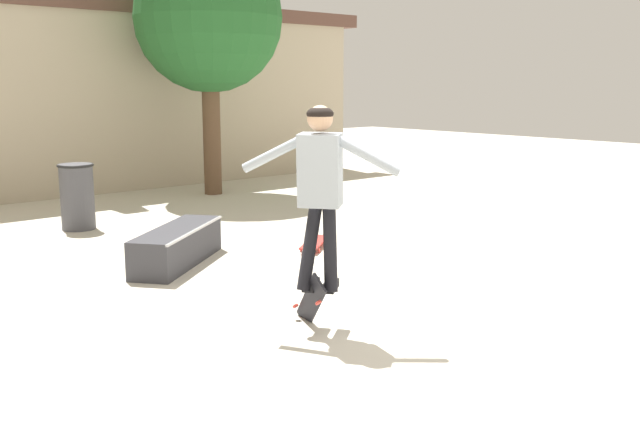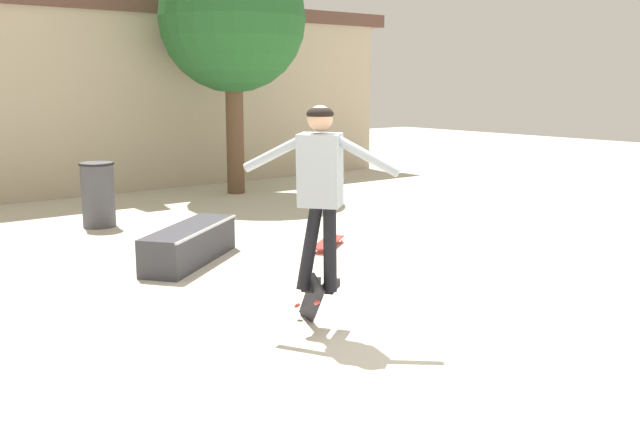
% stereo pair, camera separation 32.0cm
% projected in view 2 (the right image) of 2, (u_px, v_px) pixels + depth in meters
% --- Properties ---
extents(ground_plane, '(40.00, 40.00, 0.00)m').
position_uv_depth(ground_plane, '(399.00, 326.00, 6.13)').
color(ground_plane, beige).
extents(building_backdrop, '(15.67, 0.52, 4.85)m').
position_uv_depth(building_backdrop, '(51.00, 92.00, 12.65)').
color(building_backdrop, '#B7A88E').
rests_on(building_backdrop, ground_plane).
extents(tree_right, '(2.68, 2.68, 4.55)m').
position_uv_depth(tree_right, '(233.00, 20.00, 12.93)').
color(tree_right, brown).
rests_on(tree_right, ground_plane).
extents(skate_ledge, '(1.62, 1.39, 0.42)m').
position_uv_depth(skate_ledge, '(190.00, 244.00, 8.26)').
color(skate_ledge, '#38383D').
rests_on(skate_ledge, ground_plane).
extents(trash_bin, '(0.50, 0.50, 0.94)m').
position_uv_depth(trash_bin, '(98.00, 193.00, 10.27)').
color(trash_bin, '#47474C').
rests_on(trash_bin, ground_plane).
extents(skater, '(0.85, 1.12, 1.54)m').
position_uv_depth(skater, '(320.00, 181.00, 5.81)').
color(skater, '#9EA8B2').
extents(skateboard_flipping, '(0.31, 0.67, 0.65)m').
position_uv_depth(skateboard_flipping, '(311.00, 302.00, 6.06)').
color(skateboard_flipping, black).
extents(skateboard_resting, '(0.79, 0.66, 0.08)m').
position_uv_depth(skateboard_resting, '(328.00, 242.00, 9.01)').
color(skateboard_resting, red).
rests_on(skateboard_resting, ground_plane).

